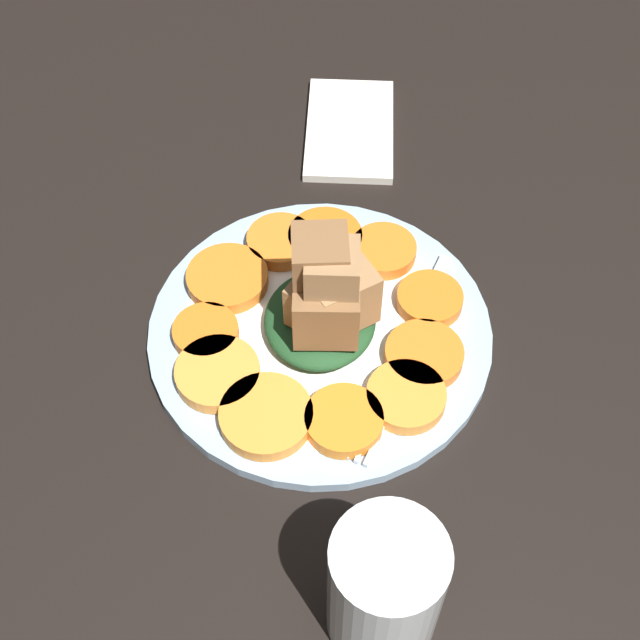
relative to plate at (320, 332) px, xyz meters
The scene contains 17 objects.
table_slab 1.52cm from the plate, ahead, with size 120.00×120.00×2.00cm, color black.
plate is the anchor object (origin of this frame).
carrot_slice_0 8.78cm from the plate, 124.09° to the left, with size 6.22×6.22×1.17cm, color #F99439.
carrot_slice_1 8.99cm from the plate, 157.67° to the left, with size 6.66×6.66×1.17cm, color orange.
carrot_slice_2 8.68cm from the plate, 165.99° to the right, with size 5.58×5.58×1.17cm, color orange.
carrot_slice_3 9.01cm from the plate, 133.76° to the right, with size 5.73×5.73×1.17cm, color orange.
carrot_slice_4 8.28cm from the plate, 107.87° to the right, with size 5.83×5.83×1.17cm, color orange.
carrot_slice_5 8.85cm from the plate, 72.15° to the right, with size 5.11×5.11×1.17cm, color orange.
carrot_slice_6 8.94cm from the plate, 32.46° to the right, with size 5.28×5.28×1.17cm, color orange.
carrot_slice_7 8.64cm from the plate, ahead, with size 6.04×6.04×1.17cm, color orange.
carrot_slice_8 8.90cm from the plate, 24.20° to the left, with size 5.44×5.44×1.17cm, color orange.
carrot_slice_9 8.57cm from the plate, 61.81° to the left, with size 6.43×6.43×1.17cm, color orange.
carrot_slice_10 8.70cm from the plate, 98.63° to the left, with size 4.98×4.98×1.17cm, color orange.
center_pile 4.72cm from the plate, 131.84° to the right, with size 9.37×8.71×9.98cm.
fork 6.63cm from the plate, 111.84° to the right, with size 19.14×8.81×0.40cm.
water_glass 22.57cm from the plate, 167.39° to the right, with size 6.74×6.74×10.61cm.
napkin 23.23cm from the plate, ahead, with size 13.20×7.92×0.80cm.
Camera 1 is at (-39.64, -1.94, 58.02)cm, focal length 50.00 mm.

